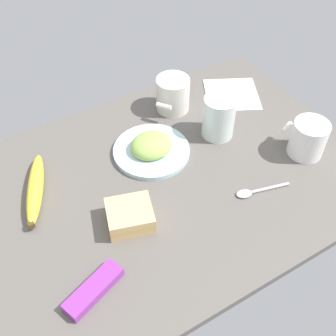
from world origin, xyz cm
name	(u,v)px	position (x,y,z in cm)	size (l,w,h in cm)	color
tabletop	(168,180)	(0.00, 0.00, 1.00)	(90.00, 64.00, 2.00)	#5B5651
plate_of_food	(151,148)	(0.60, 8.77, 3.53)	(18.37, 18.37, 4.79)	silver
coffee_mug_black	(173,94)	(13.69, 20.61, 6.70)	(10.75, 9.80, 9.14)	silver
coffee_mug_milky	(308,138)	(32.25, -9.80, 6.57)	(8.32, 10.67, 8.86)	white
sandwich_main	(130,216)	(-13.12, -6.89, 4.20)	(11.26, 10.65, 4.40)	#DBB77A
glass_of_milk	(219,119)	(18.11, 6.35, 6.85)	(7.92, 7.92, 10.79)	silver
banana	(35,189)	(-27.33, 10.55, 3.65)	(11.01, 19.93, 3.30)	yellow
spoon	(254,191)	(14.02, -13.67, 2.38)	(12.58, 4.67, 0.80)	silver
snack_bar	(94,289)	(-25.94, -17.29, 3.00)	(12.22, 3.74, 2.00)	purple
paper_napkin	(232,94)	(30.80, 17.22, 2.15)	(14.28, 14.28, 0.30)	white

